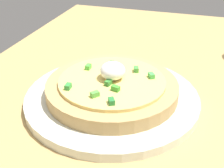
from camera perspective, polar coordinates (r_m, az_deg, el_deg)
name	(u,v)px	position (r cm, az deg, el deg)	size (l,w,h in cm)	color
dining_table	(159,95)	(57.20, 8.92, -1.98)	(99.09, 76.08, 2.29)	tan
plate	(112,98)	(51.93, 0.00, -2.65)	(29.53, 29.53, 1.54)	silver
pizza	(112,87)	(50.76, 0.00, -0.50)	(22.22, 22.22, 5.80)	tan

